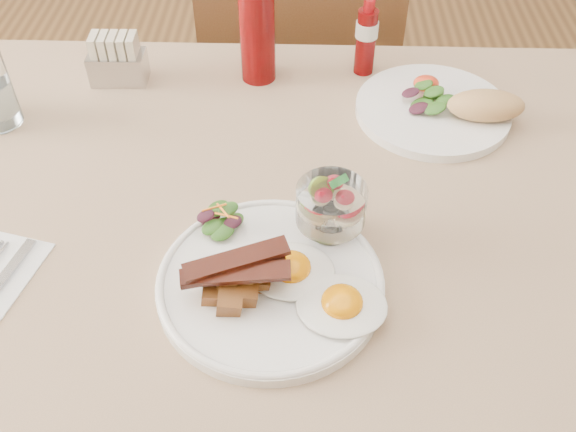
{
  "coord_description": "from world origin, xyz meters",
  "views": [
    {
      "loc": [
        0.01,
        -0.63,
        1.38
      ],
      "look_at": [
        -0.0,
        -0.08,
        0.82
      ],
      "focal_mm": 40.0,
      "sensor_mm": 36.0,
      "label": 1
    }
  ],
  "objects_px": {
    "ketchup_bottle": "(257,34)",
    "table": "(293,252)",
    "sugar_caddy": "(117,61)",
    "main_plate": "(270,283)",
    "hot_sauce_bottle": "(366,38)",
    "chair_far": "(300,81)",
    "second_plate": "(445,107)",
    "fruit_cup": "(331,205)"
  },
  "relations": [
    {
      "from": "sugar_caddy",
      "to": "chair_far",
      "type": "bearing_deg",
      "value": 48.0
    },
    {
      "from": "main_plate",
      "to": "sugar_caddy",
      "type": "height_order",
      "value": "sugar_caddy"
    },
    {
      "from": "main_plate",
      "to": "fruit_cup",
      "type": "distance_m",
      "value": 0.12
    },
    {
      "from": "chair_far",
      "to": "second_plate",
      "type": "bearing_deg",
      "value": -61.38
    },
    {
      "from": "ketchup_bottle",
      "to": "sugar_caddy",
      "type": "height_order",
      "value": "ketchup_bottle"
    },
    {
      "from": "second_plate",
      "to": "ketchup_bottle",
      "type": "height_order",
      "value": "ketchup_bottle"
    },
    {
      "from": "second_plate",
      "to": "hot_sauce_bottle",
      "type": "xyz_separation_m",
      "value": [
        -0.12,
        0.13,
        0.05
      ]
    },
    {
      "from": "sugar_caddy",
      "to": "fruit_cup",
      "type": "bearing_deg",
      "value": -46.81
    },
    {
      "from": "hot_sauce_bottle",
      "to": "chair_far",
      "type": "bearing_deg",
      "value": 110.35
    },
    {
      "from": "ketchup_bottle",
      "to": "sugar_caddy",
      "type": "distance_m",
      "value": 0.24
    },
    {
      "from": "table",
      "to": "hot_sauce_bottle",
      "type": "distance_m",
      "value": 0.4
    },
    {
      "from": "main_plate",
      "to": "second_plate",
      "type": "distance_m",
      "value": 0.45
    },
    {
      "from": "fruit_cup",
      "to": "second_plate",
      "type": "distance_m",
      "value": 0.34
    },
    {
      "from": "fruit_cup",
      "to": "hot_sauce_bottle",
      "type": "xyz_separation_m",
      "value": [
        0.07,
        0.41,
        -0.0
      ]
    },
    {
      "from": "table",
      "to": "sugar_caddy",
      "type": "xyz_separation_m",
      "value": [
        -0.31,
        0.31,
        0.13
      ]
    },
    {
      "from": "chair_far",
      "to": "ketchup_bottle",
      "type": "bearing_deg",
      "value": -101.54
    },
    {
      "from": "ketchup_bottle",
      "to": "sugar_caddy",
      "type": "bearing_deg",
      "value": -175.6
    },
    {
      "from": "fruit_cup",
      "to": "ketchup_bottle",
      "type": "distance_m",
      "value": 0.4
    },
    {
      "from": "hot_sauce_bottle",
      "to": "main_plate",
      "type": "bearing_deg",
      "value": -105.94
    },
    {
      "from": "second_plate",
      "to": "table",
      "type": "bearing_deg",
      "value": -136.79
    },
    {
      "from": "chair_far",
      "to": "main_plate",
      "type": "bearing_deg",
      "value": -91.79
    },
    {
      "from": "table",
      "to": "ketchup_bottle",
      "type": "relative_size",
      "value": 7.55
    },
    {
      "from": "chair_far",
      "to": "second_plate",
      "type": "distance_m",
      "value": 0.56
    },
    {
      "from": "chair_far",
      "to": "hot_sauce_bottle",
      "type": "height_order",
      "value": "chair_far"
    },
    {
      "from": "table",
      "to": "ketchup_bottle",
      "type": "height_order",
      "value": "ketchup_bottle"
    },
    {
      "from": "ketchup_bottle",
      "to": "hot_sauce_bottle",
      "type": "relative_size",
      "value": 1.3
    },
    {
      "from": "fruit_cup",
      "to": "second_plate",
      "type": "relative_size",
      "value": 0.34
    },
    {
      "from": "ketchup_bottle",
      "to": "chair_far",
      "type": "bearing_deg",
      "value": 78.46
    },
    {
      "from": "table",
      "to": "main_plate",
      "type": "height_order",
      "value": "main_plate"
    },
    {
      "from": "main_plate",
      "to": "fruit_cup",
      "type": "height_order",
      "value": "fruit_cup"
    },
    {
      "from": "table",
      "to": "sugar_caddy",
      "type": "bearing_deg",
      "value": 134.66
    },
    {
      "from": "main_plate",
      "to": "hot_sauce_bottle",
      "type": "xyz_separation_m",
      "value": [
        0.14,
        0.49,
        0.06
      ]
    },
    {
      "from": "chair_far",
      "to": "ketchup_bottle",
      "type": "relative_size",
      "value": 5.28
    },
    {
      "from": "ketchup_bottle",
      "to": "table",
      "type": "bearing_deg",
      "value": -78.29
    },
    {
      "from": "main_plate",
      "to": "fruit_cup",
      "type": "bearing_deg",
      "value": 47.89
    },
    {
      "from": "table",
      "to": "fruit_cup",
      "type": "distance_m",
      "value": 0.17
    },
    {
      "from": "table",
      "to": "second_plate",
      "type": "relative_size",
      "value": 5.04
    },
    {
      "from": "second_plate",
      "to": "sugar_caddy",
      "type": "bearing_deg",
      "value": 171.05
    },
    {
      "from": "table",
      "to": "main_plate",
      "type": "relative_size",
      "value": 4.75
    },
    {
      "from": "second_plate",
      "to": "main_plate",
      "type": "bearing_deg",
      "value": -126.16
    },
    {
      "from": "main_plate",
      "to": "second_plate",
      "type": "xyz_separation_m",
      "value": [
        0.26,
        0.36,
        0.01
      ]
    },
    {
      "from": "second_plate",
      "to": "sugar_caddy",
      "type": "distance_m",
      "value": 0.55
    }
  ]
}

